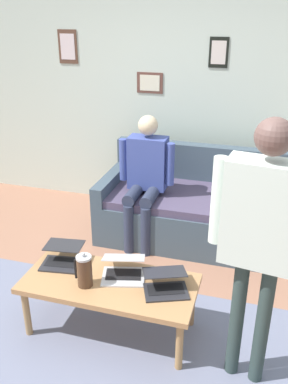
{
  "coord_description": "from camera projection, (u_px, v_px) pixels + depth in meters",
  "views": [
    {
      "loc": [
        -0.86,
        2.29,
        2.2
      ],
      "look_at": [
        0.02,
        -0.71,
        0.8
      ],
      "focal_mm": 38.64,
      "sensor_mm": 36.0,
      "label": 1
    }
  ],
  "objects": [
    {
      "name": "ground_plane",
      "position": [
        120.0,
        325.0,
        3.12
      ],
      "size": [
        7.68,
        7.68,
        0.0
      ],
      "primitive_type": "plane",
      "color": "#9E6B53"
    },
    {
      "name": "area_rug",
      "position": [
        106.0,
        337.0,
        3.0
      ],
      "size": [
        3.08,
        1.37,
        0.01
      ],
      "primitive_type": "cube",
      "color": "slate",
      "rests_on": "ground_plane"
    },
    {
      "name": "back_wall",
      "position": [
        184.0,
        93.0,
        4.5
      ],
      "size": [
        7.04,
        0.11,
        2.7
      ],
      "color": "silver",
      "rests_on": "ground_plane"
    },
    {
      "name": "couch",
      "position": [
        194.0,
        209.0,
        4.25
      ],
      "size": [
        1.85,
        0.94,
        0.88
      ],
      "color": "#3F4E5B",
      "rests_on": "ground_plane"
    },
    {
      "name": "coffee_table",
      "position": [
        110.0,
        287.0,
        2.93
      ],
      "size": [
        1.24,
        0.55,
        0.43
      ],
      "color": "#AE7D4F",
      "rests_on": "ground_plane"
    },
    {
      "name": "laptop_left",
      "position": [
        165.0,
        285.0,
        2.81
      ],
      "size": [
        0.38,
        0.37,
        0.13
      ],
      "color": "#28282D",
      "rests_on": "coffee_table"
    },
    {
      "name": "laptop_center",
      "position": [
        62.0,
        257.0,
        3.11
      ],
      "size": [
        0.32,
        0.34,
        0.12
      ],
      "color": "#28282D",
      "rests_on": "coffee_table"
    },
    {
      "name": "laptop_right",
      "position": [
        123.0,
        270.0,
        2.96
      ],
      "size": [
        0.37,
        0.37,
        0.16
      ],
      "color": "silver",
      "rests_on": "coffee_table"
    },
    {
      "name": "french_press",
      "position": [
        84.0,
        271.0,
        2.83
      ],
      "size": [
        0.13,
        0.11,
        0.26
      ],
      "color": "#4C3323",
      "rests_on": "coffee_table"
    },
    {
      "name": "person_standing",
      "position": [
        262.0,
        227.0,
        2.26
      ],
      "size": [
        0.6,
        0.25,
        1.71
      ],
      "color": "#2F3F3D",
      "rests_on": "ground_plane"
    },
    {
      "name": "person_seated",
      "position": [
        146.0,
        174.0,
        4.0
      ],
      "size": [
        0.55,
        0.51,
        1.28
      ],
      "color": "#2C334A",
      "rests_on": "ground_plane"
    }
  ]
}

